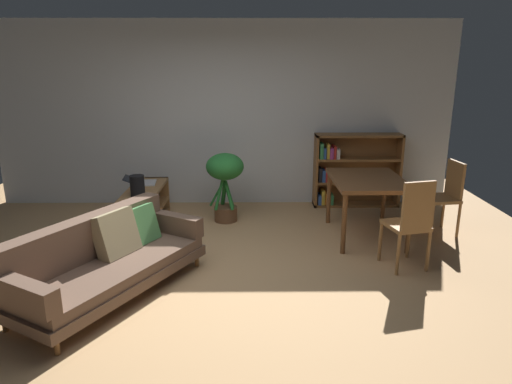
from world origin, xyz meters
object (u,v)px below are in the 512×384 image
object	(u,v)px
potted_floor_plant	(225,176)
bookshelf	(351,170)
desk_speaker	(137,186)
dining_chair_near	(446,194)
fabric_couch	(107,257)
dining_table	(367,185)
media_console	(145,208)
open_laptop	(142,182)
dining_chair_far	(410,221)

from	to	relation	value
potted_floor_plant	bookshelf	distance (m)	2.00
desk_speaker	dining_chair_near	xyz separation A→B (m)	(3.84, 0.02, -0.12)
fabric_couch	desk_speaker	bearing A→B (deg)	92.04
fabric_couch	dining_table	world-z (taller)	dining_table
fabric_couch	potted_floor_plant	size ratio (longest dim) A/B	2.16
media_console	dining_table	xyz separation A→B (m)	(2.83, -0.44, 0.43)
media_console	desk_speaker	xyz separation A→B (m)	(0.01, -0.33, 0.39)
fabric_couch	desk_speaker	world-z (taller)	desk_speaker
desk_speaker	bookshelf	size ratio (longest dim) A/B	0.21
potted_floor_plant	media_console	bearing A→B (deg)	-170.45
dining_table	bookshelf	distance (m)	1.36
desk_speaker	dining_table	distance (m)	2.82
desk_speaker	bookshelf	world-z (taller)	bookshelf
desk_speaker	fabric_couch	bearing A→B (deg)	-87.96
dining_table	open_laptop	bearing A→B (deg)	166.08
desk_speaker	dining_chair_near	size ratio (longest dim) A/B	0.28
fabric_couch	potted_floor_plant	distance (m)	2.25
dining_table	desk_speaker	bearing A→B (deg)	177.84
dining_table	dining_chair_far	size ratio (longest dim) A/B	1.16
dining_chair_near	potted_floor_plant	bearing A→B (deg)	170.14
media_console	desk_speaker	bearing A→B (deg)	-88.63
open_laptop	bookshelf	size ratio (longest dim) A/B	0.36
fabric_couch	desk_speaker	xyz separation A→B (m)	(-0.05, 1.49, 0.29)
dining_chair_far	open_laptop	bearing A→B (deg)	152.22
open_laptop	potted_floor_plant	distance (m)	1.16
fabric_couch	dining_chair_far	distance (m)	3.03
potted_floor_plant	dining_chair_far	bearing A→B (deg)	-37.89
media_console	desk_speaker	distance (m)	0.51
open_laptop	desk_speaker	xyz separation A→B (m)	(0.10, -0.62, 0.11)
desk_speaker	dining_table	xyz separation A→B (m)	(2.82, -0.11, 0.03)
fabric_couch	dining_table	xyz separation A→B (m)	(2.76, 1.38, 0.32)
open_laptop	dining_chair_near	size ratio (longest dim) A/B	0.49
media_console	dining_table	size ratio (longest dim) A/B	1.16
open_laptop	potted_floor_plant	xyz separation A→B (m)	(1.15, -0.11, 0.11)
fabric_couch	dining_table	distance (m)	3.11
media_console	bookshelf	bearing A→B (deg)	17.28
bookshelf	media_console	bearing A→B (deg)	-162.72
fabric_couch	dining_chair_near	world-z (taller)	dining_chair_near
bookshelf	dining_table	bearing A→B (deg)	-94.14
media_console	dining_chair_far	size ratio (longest dim) A/B	1.34
desk_speaker	dining_chair_near	world-z (taller)	dining_chair_near
fabric_couch	dining_chair_far	bearing A→B (deg)	8.59
dining_table	dining_chair_near	xyz separation A→B (m)	(1.03, 0.13, -0.15)
media_console	dining_chair_far	xyz separation A→B (m)	(3.05, -1.37, 0.29)
dining_table	dining_chair_near	size ratio (longest dim) A/B	1.22
fabric_couch	media_console	size ratio (longest dim) A/B	1.55
desk_speaker	dining_table	world-z (taller)	desk_speaker
fabric_couch	media_console	world-z (taller)	fabric_couch
open_laptop	potted_floor_plant	size ratio (longest dim) A/B	0.48
open_laptop	desk_speaker	world-z (taller)	desk_speaker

